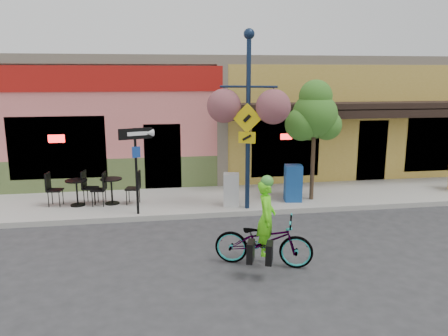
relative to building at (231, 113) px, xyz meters
name	(u,v)px	position (x,y,z in m)	size (l,w,h in m)	color
ground	(278,220)	(0.00, -7.50, -2.25)	(90.00, 90.00, 0.00)	#2D2D30
sidewalk	(261,198)	(0.00, -5.50, -2.17)	(24.00, 3.00, 0.15)	#9E9B93
curb	(273,212)	(0.00, -6.95, -2.17)	(24.00, 0.12, 0.15)	#A8A59E
building	(231,113)	(0.00, 0.00, 0.00)	(18.20, 8.20, 4.50)	#E1726F
bicycle	(263,241)	(-1.10, -10.17, -1.72)	(0.71, 2.03, 1.07)	maroon
cyclist_rider	(266,229)	(-1.05, -10.17, -1.47)	(0.57, 0.37, 1.55)	#62F319
lamp_post	(248,122)	(-0.70, -6.73, 0.36)	(1.57, 0.63, 4.93)	#13223C
one_way_sign	(136,172)	(-3.75, -6.77, -0.92)	(0.90, 0.20, 2.36)	black
cafe_set_left	(77,189)	(-5.51, -5.71, -1.60)	(1.66, 0.83, 0.99)	black
cafe_set_right	(112,187)	(-4.54, -5.69, -1.60)	(1.66, 0.83, 1.00)	black
newspaper_box_blue	(293,183)	(0.81, -6.22, -1.55)	(0.49, 0.44, 1.10)	#17478E
newspaper_box_grey	(231,190)	(-1.11, -6.40, -1.63)	(0.44, 0.40, 0.94)	#B9B9B9
street_tree	(314,140)	(1.43, -6.14, -0.28)	(1.42, 1.42, 3.63)	#3D7A26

